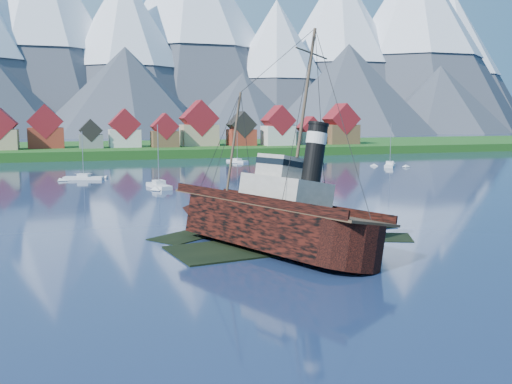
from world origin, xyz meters
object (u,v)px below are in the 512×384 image
object	(u,v)px
sailboat_d	(390,166)
tugboat_wreck	(263,217)
sailboat_c	(84,179)
sailboat_f	(159,187)
sailboat_e	(237,161)

from	to	relation	value
sailboat_d	tugboat_wreck	bearing A→B (deg)	-92.54
tugboat_wreck	sailboat_c	size ratio (longest dim) A/B	2.77
tugboat_wreck	sailboat_c	bearing A→B (deg)	80.59
sailboat_d	sailboat_f	distance (m)	74.86
tugboat_wreck	sailboat_e	distance (m)	115.51
tugboat_wreck	sailboat_d	distance (m)	105.71
sailboat_f	sailboat_d	bearing A→B (deg)	9.74
tugboat_wreck	sailboat_e	world-z (taller)	tugboat_wreck
sailboat_e	tugboat_wreck	bearing A→B (deg)	-127.03
tugboat_wreck	sailboat_c	xyz separation A→B (m)	(-17.03, 74.96, -2.87)
sailboat_c	sailboat_d	world-z (taller)	sailboat_d
sailboat_d	sailboat_c	bearing A→B (deg)	-138.65
sailboat_d	sailboat_e	world-z (taller)	sailboat_d
sailboat_e	sailboat_f	size ratio (longest dim) A/B	0.75
sailboat_e	sailboat_f	distance (m)	65.98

